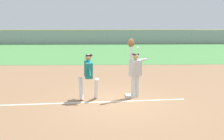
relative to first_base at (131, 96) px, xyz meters
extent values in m
plane|color=#936D4C|center=(-0.60, -0.61, -0.04)|extent=(77.10, 77.10, 0.00)
cube|color=#4C8C47|center=(-0.60, 16.28, -0.04)|extent=(45.35, 17.14, 0.01)
cube|color=white|center=(-4.00, -0.90, -0.04)|extent=(11.97, 1.06, 0.01)
cube|color=white|center=(0.00, 0.00, 0.00)|extent=(0.40, 0.40, 0.08)
cylinder|color=silver|center=(0.24, -0.06, 0.39)|extent=(0.21, 0.21, 0.85)
cylinder|color=silver|center=(0.07, -0.16, 0.39)|extent=(0.21, 0.21, 0.85)
cube|color=#B7B7B7|center=(0.16, -0.11, 1.11)|extent=(0.51, 0.45, 0.60)
sphere|color=tan|center=(0.16, -0.11, 1.56)|extent=(0.32, 0.32, 0.23)
cube|color=black|center=(0.14, -0.08, 1.64)|extent=(0.28, 0.29, 0.05)
cylinder|color=#B7B7B7|center=(-0.03, -0.22, 1.72)|extent=(0.12, 0.12, 0.62)
cylinder|color=#B7B7B7|center=(0.35, 0.00, 1.41)|extent=(0.58, 0.40, 0.09)
ellipsoid|color=brown|center=(-0.03, -0.22, 2.08)|extent=(0.31, 0.26, 0.32)
cylinder|color=white|center=(-1.33, -0.35, 0.38)|extent=(0.24, 0.45, 0.85)
cylinder|color=white|center=(-1.91, -0.31, 0.38)|extent=(0.24, 0.45, 0.85)
cube|color=#197272|center=(-1.62, -0.33, 1.11)|extent=(0.36, 0.57, 0.66)
sphere|color=tan|center=(-1.62, -0.33, 1.56)|extent=(0.27, 0.27, 0.23)
cube|color=black|center=(-1.59, -0.32, 1.64)|extent=(0.26, 0.24, 0.05)
cylinder|color=#197272|center=(-1.67, -0.11, 1.19)|extent=(0.17, 0.41, 0.58)
cylinder|color=#197272|center=(-1.57, -0.54, 1.19)|extent=(0.17, 0.41, 0.58)
sphere|color=white|center=(0.25, 0.04, 1.89)|extent=(0.07, 0.07, 0.07)
cube|color=#93999E|center=(-0.60, 24.85, 0.89)|extent=(45.35, 0.06, 1.85)
cylinder|color=yellow|center=(-0.60, 24.85, 1.84)|extent=(45.35, 0.06, 0.06)
cylinder|color=gray|center=(-11.93, 24.85, 0.89)|extent=(0.08, 0.08, 1.85)
cylinder|color=gray|center=(-0.60, 24.85, 0.89)|extent=(0.08, 0.08, 1.85)
cylinder|color=gray|center=(10.74, 24.85, 0.89)|extent=(0.08, 0.08, 1.85)
cube|color=black|center=(-9.56, 28.20, 0.53)|extent=(4.43, 1.98, 0.55)
cube|color=#2D333D|center=(-9.56, 28.20, 1.01)|extent=(2.23, 1.79, 0.40)
cylinder|color=black|center=(-8.13, 29.17, 0.26)|extent=(0.60, 0.23, 0.60)
cylinder|color=black|center=(-8.10, 27.27, 0.26)|extent=(0.60, 0.23, 0.60)
cylinder|color=black|center=(-11.03, 29.12, 0.26)|extent=(0.60, 0.23, 0.60)
cylinder|color=black|center=(-11.00, 27.22, 0.26)|extent=(0.60, 0.23, 0.60)
cube|color=#1E6B33|center=(-3.06, 27.74, 0.53)|extent=(4.51, 2.16, 0.55)
cube|color=#2D333D|center=(-3.06, 27.74, 1.01)|extent=(2.30, 1.88, 0.40)
cylinder|color=black|center=(-1.56, 28.60, 0.26)|extent=(0.61, 0.26, 0.60)
cylinder|color=black|center=(-1.67, 26.71, 0.26)|extent=(0.61, 0.26, 0.60)
cylinder|color=black|center=(-4.45, 28.78, 0.26)|extent=(0.61, 0.26, 0.60)
cylinder|color=black|center=(-4.56, 26.88, 0.26)|extent=(0.61, 0.26, 0.60)
cube|color=tan|center=(3.50, 27.66, 0.53)|extent=(4.50, 2.13, 0.55)
cube|color=#2D333D|center=(3.50, 27.66, 1.01)|extent=(2.29, 1.86, 0.40)
cylinder|color=black|center=(4.89, 28.69, 0.26)|extent=(0.61, 0.25, 0.60)
cylinder|color=black|center=(5.00, 26.79, 0.26)|extent=(0.61, 0.25, 0.60)
cylinder|color=black|center=(2.00, 28.53, 0.26)|extent=(0.61, 0.25, 0.60)
cylinder|color=black|center=(2.10, 26.64, 0.26)|extent=(0.61, 0.25, 0.60)
cube|color=#23389E|center=(9.32, 28.41, 0.53)|extent=(4.51, 2.16, 0.55)
cube|color=#2D333D|center=(9.32, 28.41, 1.01)|extent=(2.30, 1.88, 0.40)
cylinder|color=black|center=(10.71, 29.44, 0.26)|extent=(0.61, 0.26, 0.60)
cylinder|color=black|center=(10.82, 27.55, 0.26)|extent=(0.61, 0.26, 0.60)
cylinder|color=black|center=(7.82, 29.27, 0.26)|extent=(0.61, 0.26, 0.60)
cylinder|color=black|center=(7.93, 27.37, 0.26)|extent=(0.61, 0.26, 0.60)
camera|label=1|loc=(-1.04, -9.77, 2.82)|focal=41.49mm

